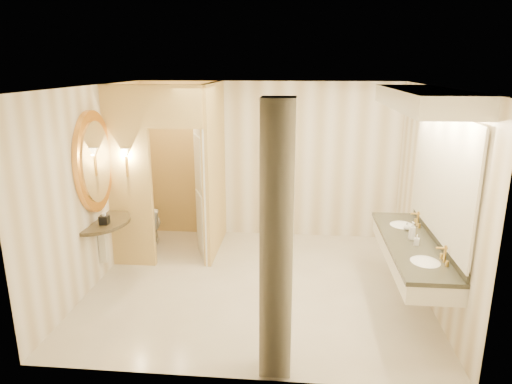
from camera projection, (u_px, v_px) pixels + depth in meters
floor at (257, 284)px, 6.38m from camera, size 4.50×4.50×0.00m
ceiling at (257, 87)px, 5.65m from camera, size 4.50×4.50×0.00m
wall_back at (268, 161)px, 7.93m from camera, size 4.50×0.02×2.70m
wall_front at (237, 251)px, 4.10m from camera, size 4.50×0.02×2.70m
wall_left at (93, 187)px, 6.22m from camera, size 0.02×4.00×2.70m
wall_right at (433, 196)px, 5.81m from camera, size 0.02×4.00×2.70m
toilet_closet at (191, 170)px, 7.04m from camera, size 1.50×1.55×2.70m
wall_sconce at (126, 154)px, 6.50m from camera, size 0.14×0.14×0.42m
vanity at (421, 182)px, 5.38m from camera, size 0.75×2.40×2.09m
console_shelf at (96, 187)px, 6.23m from camera, size 1.06×1.06×1.98m
pillar at (277, 244)px, 4.26m from camera, size 0.31×0.31×2.70m
tissue_box at (104, 220)px, 6.17m from camera, size 0.12×0.12×0.12m
toilet at (149, 225)px, 7.69m from camera, size 0.51×0.75×0.71m
soap_bottle_a at (417, 240)px, 5.46m from camera, size 0.08×0.08×0.13m
soap_bottle_b at (407, 226)px, 5.95m from camera, size 0.10×0.10×0.11m
soap_bottle_c at (412, 231)px, 5.61m from camera, size 0.11×0.11×0.23m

